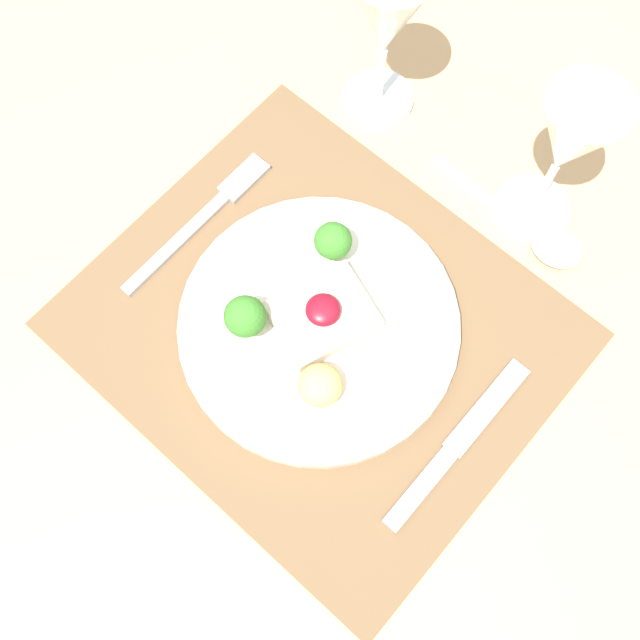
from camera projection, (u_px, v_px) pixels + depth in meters
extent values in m
plane|color=#4C4742|center=(320.00, 453.00, 1.41)|extent=(8.00, 8.00, 0.00)
cube|color=tan|center=(319.00, 335.00, 0.74)|extent=(1.26, 1.22, 0.03)
cube|color=brown|center=(319.00, 329.00, 0.72)|extent=(0.43, 0.37, 0.00)
cylinder|color=silver|center=(320.00, 324.00, 0.71)|extent=(0.27, 0.27, 0.02)
torus|color=silver|center=(320.00, 321.00, 0.71)|extent=(0.27, 0.27, 0.01)
cube|color=beige|center=(322.00, 315.00, 0.70)|extent=(0.10, 0.11, 0.02)
ellipsoid|color=maroon|center=(322.00, 309.00, 0.68)|extent=(0.03, 0.03, 0.01)
cylinder|color=#84B256|center=(247.00, 325.00, 0.70)|extent=(0.01, 0.01, 0.02)
sphere|color=#387A28|center=(245.00, 316.00, 0.67)|extent=(0.04, 0.04, 0.04)
cylinder|color=#84B256|center=(333.00, 250.00, 0.72)|extent=(0.01, 0.01, 0.02)
sphere|color=#387A28|center=(333.00, 241.00, 0.70)|extent=(0.04, 0.04, 0.04)
ellipsoid|color=tan|center=(320.00, 385.00, 0.67)|extent=(0.06, 0.06, 0.03)
cube|color=#B2B2B7|center=(177.00, 243.00, 0.75)|extent=(0.01, 0.14, 0.01)
cube|color=#B2B2B7|center=(244.00, 178.00, 0.77)|extent=(0.02, 0.06, 0.01)
cube|color=#B2B2B7|center=(420.00, 489.00, 0.67)|extent=(0.02, 0.09, 0.01)
cube|color=#B2B2B7|center=(487.00, 408.00, 0.69)|extent=(0.02, 0.11, 0.00)
cube|color=#B2B2B7|center=(485.00, 196.00, 0.77)|extent=(0.13, 0.01, 0.01)
ellipsoid|color=#B2B2B7|center=(556.00, 246.00, 0.74)|extent=(0.05, 0.05, 0.02)
cylinder|color=white|center=(532.00, 208.00, 0.76)|extent=(0.08, 0.08, 0.01)
cylinder|color=white|center=(544.00, 188.00, 0.72)|extent=(0.01, 0.01, 0.08)
cone|color=white|center=(572.00, 137.00, 0.64)|extent=(0.08, 0.08, 0.10)
cylinder|color=white|center=(378.00, 99.00, 0.81)|extent=(0.08, 0.08, 0.01)
cylinder|color=white|center=(381.00, 75.00, 0.77)|extent=(0.01, 0.01, 0.08)
cone|color=white|center=(388.00, 15.00, 0.69)|extent=(0.08, 0.08, 0.10)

